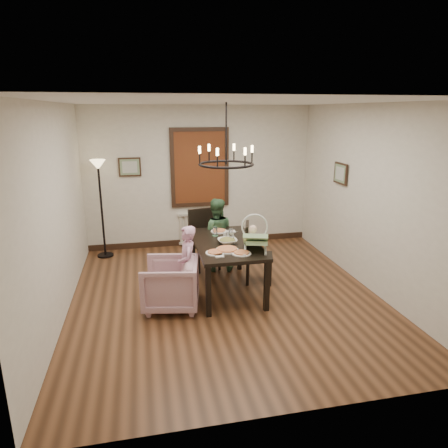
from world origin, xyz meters
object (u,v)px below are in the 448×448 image
object	(u,v)px
dining_table	(226,248)
drinking_glass	(232,238)
elderly_woman	(187,271)
baby_bouncer	(255,238)
armchair	(170,284)
chair_right	(259,253)
seated_man	(216,241)
chair_far	(205,240)
floor_lamp	(102,210)

from	to	relation	value
dining_table	drinking_glass	world-z (taller)	drinking_glass
elderly_woman	baby_bouncer	world-z (taller)	baby_bouncer
elderly_woman	dining_table	bearing A→B (deg)	117.31
dining_table	drinking_glass	xyz separation A→B (m)	(0.08, -0.05, 0.16)
armchair	elderly_woman	bearing A→B (deg)	122.80
chair_right	seated_man	world-z (taller)	seated_man
dining_table	drinking_glass	bearing A→B (deg)	-30.95
chair_far	chair_right	size ratio (longest dim) A/B	1.06
dining_table	armchair	bearing A→B (deg)	-155.79
chair_far	seated_man	xyz separation A→B (m)	(0.17, -0.10, 0.00)
baby_bouncer	dining_table	bearing A→B (deg)	144.09
elderly_woman	drinking_glass	xyz separation A→B (m)	(0.70, 0.25, 0.38)
seated_man	baby_bouncer	world-z (taller)	baby_bouncer
drinking_glass	dining_table	bearing A→B (deg)	149.18
elderly_woman	seated_man	distance (m)	1.30
chair_right	dining_table	bearing A→B (deg)	125.35
armchair	drinking_glass	xyz separation A→B (m)	(0.96, 0.35, 0.50)
chair_far	dining_table	bearing A→B (deg)	-91.43
seated_man	baby_bouncer	distance (m)	1.39
dining_table	chair_far	distance (m)	0.98
dining_table	seated_man	size ratio (longest dim) A/B	1.58
floor_lamp	seated_man	bearing A→B (deg)	-29.08
elderly_woman	floor_lamp	world-z (taller)	floor_lamp
baby_bouncer	drinking_glass	size ratio (longest dim) A/B	3.70
chair_far	armchair	distance (m)	1.53
dining_table	elderly_woman	distance (m)	0.72
chair_right	seated_man	bearing A→B (deg)	58.40
dining_table	armchair	distance (m)	1.03
chair_far	drinking_glass	bearing A→B (deg)	-87.67
elderly_woman	drinking_glass	distance (m)	0.83
armchair	seated_man	distance (m)	1.54
elderly_woman	baby_bouncer	distance (m)	1.08
chair_far	elderly_woman	xyz separation A→B (m)	(-0.46, -1.24, -0.05)
elderly_woman	drinking_glass	size ratio (longest dim) A/B	6.42
drinking_glass	floor_lamp	world-z (taller)	floor_lamp
chair_far	armchair	size ratio (longest dim) A/B	1.36
chair_far	drinking_glass	xyz separation A→B (m)	(0.25, -0.99, 0.33)
seated_man	floor_lamp	xyz separation A→B (m)	(-1.95, 1.09, 0.37)
chair_right	elderly_woman	size ratio (longest dim) A/B	1.04
chair_far	floor_lamp	size ratio (longest dim) A/B	0.58
chair_right	drinking_glass	world-z (taller)	chair_right
dining_table	elderly_woman	world-z (taller)	elderly_woman
armchair	seated_man	xyz separation A→B (m)	(0.88, 1.25, 0.18)
drinking_glass	floor_lamp	xyz separation A→B (m)	(-2.03, 1.98, 0.05)
drinking_glass	chair_far	bearing A→B (deg)	103.93
dining_table	drinking_glass	distance (m)	0.18
drinking_glass	elderly_woman	bearing A→B (deg)	-160.61
chair_far	floor_lamp	distance (m)	2.07
dining_table	baby_bouncer	xyz separation A→B (m)	(0.33, -0.43, 0.26)
chair_far	seated_man	distance (m)	0.20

